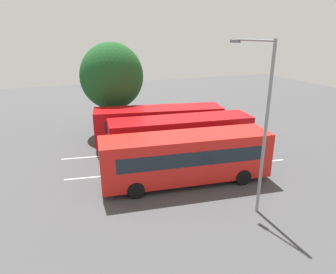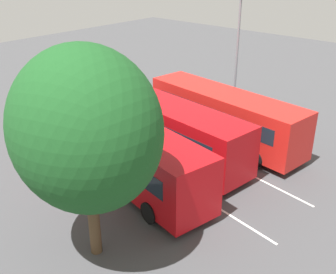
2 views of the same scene
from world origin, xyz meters
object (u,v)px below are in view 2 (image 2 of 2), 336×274
(bus_center_right, at_px, (129,151))
(depot_tree, at_px, (86,130))
(bus_far_left, at_px, (224,115))
(street_lamp, at_px, (236,44))
(pedestrian, at_px, (67,120))
(bus_center_left, at_px, (169,128))

(bus_center_right, xyz_separation_m, depot_tree, (-2.84, 4.54, 3.49))
(bus_far_left, height_order, depot_tree, depot_tree)
(street_lamp, bearing_deg, depot_tree, 3.10)
(pedestrian, bearing_deg, depot_tree, -13.17)
(bus_far_left, relative_size, bus_center_right, 1.00)
(bus_far_left, distance_m, bus_center_right, 7.17)
(bus_far_left, xyz_separation_m, bus_center_right, (0.76, 7.13, 0.00))
(pedestrian, relative_size, depot_tree, 0.21)
(bus_center_right, bearing_deg, bus_far_left, -85.47)
(pedestrian, xyz_separation_m, depot_tree, (-9.97, 5.89, 4.19))
(street_lamp, distance_m, depot_tree, 16.33)
(bus_center_right, bearing_deg, bus_center_left, -71.62)
(street_lamp, relative_size, depot_tree, 1.07)
(pedestrian, bearing_deg, street_lamp, 77.01)
(bus_far_left, relative_size, pedestrian, 6.18)
(bus_center_left, distance_m, street_lamp, 8.47)
(bus_far_left, height_order, street_lamp, street_lamp)
(bus_far_left, relative_size, bus_center_left, 1.00)
(bus_far_left, bearing_deg, bus_center_right, 90.92)
(bus_far_left, bearing_deg, bus_center_left, 78.28)
(bus_far_left, height_order, bus_center_left, same)
(pedestrian, xyz_separation_m, street_lamp, (-5.81, -9.90, 3.99))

